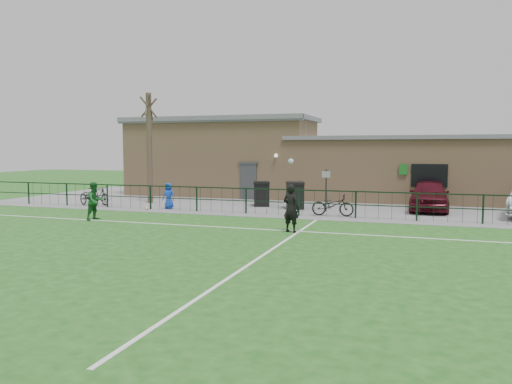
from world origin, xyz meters
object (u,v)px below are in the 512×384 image
(wheelie_bin_left, at_px, (262,195))
(bicycle_c, at_px, (89,196))
(sign_post, at_px, (326,190))
(bicycle_b, at_px, (99,196))
(wheelie_bin_right, at_px, (295,196))
(bare_tree, at_px, (149,149))
(car_maroon, at_px, (429,195))
(spectator_child, at_px, (169,196))
(outfield_player, at_px, (95,201))
(bicycle_e, at_px, (333,205))
(ball_ground, at_px, (147,208))

(wheelie_bin_left, bearing_deg, bicycle_c, 179.02)
(sign_post, distance_m, bicycle_b, 11.98)
(wheelie_bin_right, relative_size, bicycle_c, 0.68)
(bare_tree, distance_m, wheelie_bin_right, 8.54)
(car_maroon, bearing_deg, spectator_child, -164.09)
(spectator_child, height_order, outfield_player, outfield_player)
(bicycle_e, xyz_separation_m, spectator_child, (-8.20, 0.06, 0.16))
(sign_post, bearing_deg, spectator_child, -169.00)
(bicycle_b, distance_m, bicycle_e, 12.52)
(wheelie_bin_right, relative_size, spectator_child, 0.97)
(outfield_player, bearing_deg, wheelie_bin_left, -22.45)
(wheelie_bin_left, distance_m, wheelie_bin_right, 2.03)
(wheelie_bin_left, bearing_deg, wheelie_bin_right, -35.66)
(car_maroon, bearing_deg, outfield_player, -149.41)
(bicycle_b, height_order, bicycle_e, bicycle_b)
(sign_post, distance_m, car_maroon, 5.03)
(sign_post, bearing_deg, ball_ground, -164.09)
(wheelie_bin_left, xyz_separation_m, wheelie_bin_right, (1.94, -0.60, 0.03))
(bicycle_e, bearing_deg, ball_ground, 93.45)
(wheelie_bin_left, distance_m, spectator_child, 4.78)
(wheelie_bin_left, xyz_separation_m, bicycle_e, (4.17, -2.63, -0.11))
(wheelie_bin_right, height_order, bicycle_e, wheelie_bin_right)
(wheelie_bin_left, bearing_deg, car_maroon, -12.86)
(bare_tree, bearing_deg, bicycle_e, -11.29)
(wheelie_bin_left, bearing_deg, bare_tree, 166.66)
(sign_post, xyz_separation_m, car_maroon, (4.66, 1.87, -0.25))
(bare_tree, height_order, bicycle_b, bare_tree)
(wheelie_bin_left, bearing_deg, ball_ground, -162.24)
(sign_post, relative_size, ball_ground, 9.97)
(car_maroon, xyz_separation_m, bicycle_b, (-16.58, -3.04, -0.25))
(wheelie_bin_left, distance_m, bicycle_e, 4.93)
(bicycle_e, relative_size, spectator_child, 1.44)
(bare_tree, distance_m, bicycle_e, 10.93)
(ball_ground, bearing_deg, bicycle_c, 168.95)
(bare_tree, xyz_separation_m, outfield_player, (1.13, -6.38, -2.20))
(car_maroon, xyz_separation_m, bicycle_e, (-4.06, -3.41, -0.26))
(car_maroon, height_order, ball_ground, car_maroon)
(bicycle_c, distance_m, ball_ground, 3.99)
(bicycle_b, distance_m, ball_ground, 3.82)
(outfield_player, bearing_deg, bicycle_c, 53.74)
(bicycle_c, distance_m, spectator_child, 4.61)
(wheelie_bin_left, bearing_deg, spectator_child, -165.85)
(ball_ground, bearing_deg, car_maroon, 18.10)
(bicycle_c, bearing_deg, bicycle_e, -65.66)
(bare_tree, bearing_deg, bicycle_c, -137.74)
(sign_post, xyz_separation_m, bicycle_c, (-12.21, -1.61, -0.52))
(bicycle_b, bearing_deg, spectator_child, -74.89)
(bare_tree, distance_m, spectator_child, 3.81)
(bicycle_e, bearing_deg, sign_post, 19.29)
(wheelie_bin_left, height_order, spectator_child, spectator_child)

